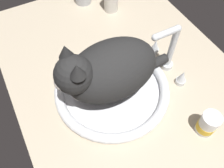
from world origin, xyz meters
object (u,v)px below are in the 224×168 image
at_px(sink_basin, 112,89).
at_px(cat, 106,71).
at_px(pill_bottle, 208,124).
at_px(faucet, 169,53).

height_order(sink_basin, cat, cat).
bearing_deg(pill_bottle, faucet, 172.14).
xyz_separation_m(sink_basin, faucet, (0.00, 0.21, 0.06)).
height_order(sink_basin, pill_bottle, pill_bottle).
distance_m(faucet, pill_bottle, 0.25).
distance_m(sink_basin, pill_bottle, 0.30).
bearing_deg(faucet, sink_basin, -90.00).
relative_size(sink_basin, cat, 0.99).
bearing_deg(faucet, cat, -89.88).
xyz_separation_m(sink_basin, pill_bottle, (0.25, 0.17, 0.02)).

